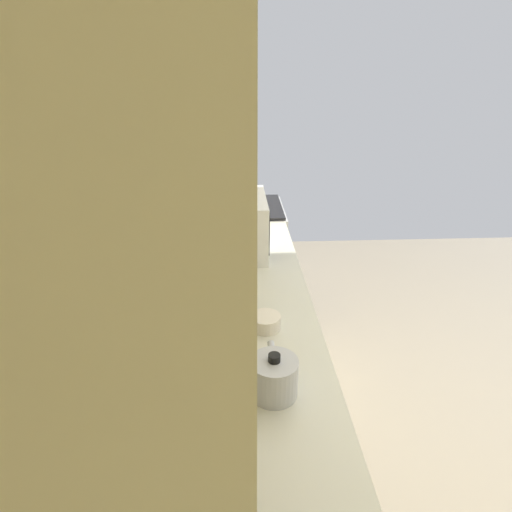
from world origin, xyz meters
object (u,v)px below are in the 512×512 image
bowl (266,321)px  kettle (274,377)px  microwave (235,224)px  oven_range (241,263)px

bowl → kettle: 0.37m
microwave → oven_range: bearing=-2.6°
microwave → kettle: (-1.17, -0.12, -0.09)m
oven_range → kettle: 2.00m
microwave → bowl: size_ratio=3.98×
oven_range → kettle: size_ratio=5.27×
microwave → bowl: (-0.80, -0.12, -0.13)m
bowl → microwave: bearing=8.3°
kettle → bowl: bearing=0.0°
microwave → kettle: microwave is taller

